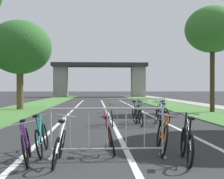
# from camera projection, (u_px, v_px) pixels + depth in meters

# --- Properties ---
(grass_verge_left) EXTENTS (3.49, 61.55, 0.05)m
(grass_verge_left) POSITION_uv_depth(u_px,v_px,m) (38.00, 104.00, 27.48)
(grass_verge_left) COLOR #477A38
(grass_verge_left) RESTS_ON ground
(grass_verge_right) EXTENTS (3.49, 61.55, 0.05)m
(grass_verge_right) POSITION_uv_depth(u_px,v_px,m) (167.00, 104.00, 28.10)
(grass_verge_right) COLOR #477A38
(grass_verge_right) RESTS_ON ground
(sidewalk_path_right) EXTENTS (1.82, 61.55, 0.08)m
(sidewalk_path_right) POSITION_uv_depth(u_px,v_px,m) (196.00, 104.00, 28.24)
(sidewalk_path_right) COLOR #9E9B93
(sidewalk_path_right) RESTS_ON ground
(lane_stripe_center) EXTENTS (0.14, 35.61, 0.01)m
(lane_stripe_center) POSITION_uv_depth(u_px,v_px,m) (106.00, 110.00, 20.42)
(lane_stripe_center) COLOR silver
(lane_stripe_center) RESTS_ON ground
(lane_stripe_right_lane) EXTENTS (0.14, 35.61, 0.01)m
(lane_stripe_right_lane) POSITION_uv_depth(u_px,v_px,m) (140.00, 110.00, 20.54)
(lane_stripe_right_lane) COLOR silver
(lane_stripe_right_lane) RESTS_ON ground
(lane_stripe_left_lane) EXTENTS (0.14, 35.61, 0.01)m
(lane_stripe_left_lane) POSITION_uv_depth(u_px,v_px,m) (72.00, 110.00, 20.30)
(lane_stripe_left_lane) COLOR silver
(lane_stripe_left_lane) RESTS_ON ground
(overpass_bridge) EXTENTS (16.44, 3.91, 5.88)m
(overpass_bridge) POSITION_uv_depth(u_px,v_px,m) (100.00, 75.00, 53.43)
(overpass_bridge) COLOR #2D2D30
(overpass_bridge) RESTS_ON ground
(tree_left_oak_mid) EXTENTS (4.28, 4.28, 6.08)m
(tree_left_oak_mid) POSITION_uv_depth(u_px,v_px,m) (20.00, 48.00, 20.83)
(tree_left_oak_mid) COLOR brown
(tree_left_oak_mid) RESTS_ON ground
(tree_right_pine_far) EXTENTS (3.29, 3.29, 6.43)m
(tree_right_pine_far) POSITION_uv_depth(u_px,v_px,m) (212.00, 30.00, 18.49)
(tree_right_pine_far) COLOR #3D2D1E
(tree_right_pine_far) RESTS_ON ground
(crowd_barrier_nearest) EXTENTS (2.43, 0.48, 1.05)m
(crowd_barrier_nearest) POSITION_uv_depth(u_px,v_px,m) (107.00, 133.00, 6.47)
(crowd_barrier_nearest) COLOR #ADADB2
(crowd_barrier_nearest) RESTS_ON ground
(crowd_barrier_second) EXTENTS (2.43, 0.47, 1.05)m
(crowd_barrier_second) POSITION_uv_depth(u_px,v_px,m) (136.00, 111.00, 12.61)
(crowd_barrier_second) COLOR #ADADB2
(crowd_barrier_second) RESTS_ON ground
(bicycle_black_0) EXTENTS (0.57, 1.62, 0.97)m
(bicycle_black_0) POSITION_uv_depth(u_px,v_px,m) (187.00, 144.00, 6.06)
(bicycle_black_0) COLOR black
(bicycle_black_0) RESTS_ON ground
(bicycle_orange_1) EXTENTS (0.45, 1.77, 0.94)m
(bicycle_orange_1) POSITION_uv_depth(u_px,v_px,m) (162.00, 136.00, 6.96)
(bicycle_orange_1) COLOR black
(bicycle_orange_1) RESTS_ON ground
(bicycle_teal_2) EXTENTS (0.45, 1.69, 0.90)m
(bicycle_teal_2) POSITION_uv_depth(u_px,v_px,m) (42.00, 138.00, 6.82)
(bicycle_teal_2) COLOR black
(bicycle_teal_2) RESTS_ON ground
(bicycle_yellow_3) EXTENTS (0.47, 1.68, 0.95)m
(bicycle_yellow_3) POSITION_uv_depth(u_px,v_px,m) (112.00, 116.00, 12.09)
(bicycle_yellow_3) COLOR black
(bicycle_yellow_3) RESTS_ON ground
(bicycle_blue_4) EXTENTS (0.53, 1.63, 0.97)m
(bicycle_blue_4) POSITION_uv_depth(u_px,v_px,m) (160.00, 116.00, 12.21)
(bicycle_blue_4) COLOR black
(bicycle_blue_4) RESTS_ON ground
(bicycle_silver_5) EXTENTS (0.53, 1.75, 0.96)m
(bicycle_silver_5) POSITION_uv_depth(u_px,v_px,m) (162.00, 114.00, 13.17)
(bicycle_silver_5) COLOR black
(bicycle_silver_5) RESTS_ON ground
(bicycle_green_6) EXTENTS (0.47, 1.68, 1.03)m
(bicycle_green_6) POSITION_uv_depth(u_px,v_px,m) (138.00, 113.00, 13.10)
(bicycle_green_6) COLOR black
(bicycle_green_6) RESTS_ON ground
(bicycle_purple_7) EXTENTS (0.54, 1.64, 0.87)m
(bicycle_purple_7) POSITION_uv_depth(u_px,v_px,m) (26.00, 144.00, 6.03)
(bicycle_purple_7) COLOR black
(bicycle_purple_7) RESTS_ON ground
(bicycle_red_8) EXTENTS (0.47, 1.62, 0.96)m
(bicycle_red_8) POSITION_uv_depth(u_px,v_px,m) (110.00, 136.00, 7.03)
(bicycle_red_8) COLOR black
(bicycle_red_8) RESTS_ON ground
(bicycle_white_9) EXTENTS (0.42, 1.58, 0.93)m
(bicycle_white_9) POSITION_uv_depth(u_px,v_px,m) (60.00, 145.00, 5.94)
(bicycle_white_9) COLOR black
(bicycle_white_9) RESTS_ON ground
(bicycle_black_10) EXTENTS (0.43, 1.75, 0.97)m
(bicycle_black_10) POSITION_uv_depth(u_px,v_px,m) (137.00, 116.00, 12.07)
(bicycle_black_10) COLOR black
(bicycle_black_10) RESTS_ON ground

